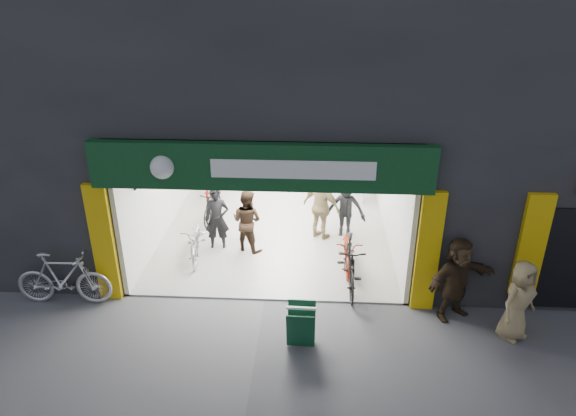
# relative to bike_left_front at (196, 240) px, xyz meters

# --- Properties ---
(ground) EXTENTS (60.00, 60.00, 0.00)m
(ground) POSITION_rel_bike_left_front_xyz_m (1.80, -1.73, -0.45)
(ground) COLOR #56565B
(ground) RESTS_ON ground
(building) EXTENTS (17.00, 10.27, 8.00)m
(building) POSITION_rel_bike_left_front_xyz_m (2.71, 3.26, 3.86)
(building) COLOR #232326
(building) RESTS_ON ground
(bike_left_front) EXTENTS (0.85, 1.80, 0.91)m
(bike_left_front) POSITION_rel_bike_left_front_xyz_m (0.00, 0.00, 0.00)
(bike_left_front) COLOR #A1A2A6
(bike_left_front) RESTS_ON ground
(bike_left_midfront) EXTENTS (0.60, 1.59, 0.93)m
(bike_left_midfront) POSITION_rel_bike_left_front_xyz_m (-0.00, 2.02, 0.01)
(bike_left_midfront) COLOR black
(bike_left_midfront) RESTS_ON ground
(bike_left_midback) EXTENTS (0.88, 2.08, 1.07)m
(bike_left_midback) POSITION_rel_bike_left_front_xyz_m (-0.21, 3.77, 0.08)
(bike_left_midback) COLOR maroon
(bike_left_midback) RESTS_ON ground
(bike_left_back) EXTENTS (0.68, 1.74, 1.02)m
(bike_left_back) POSITION_rel_bike_left_front_xyz_m (0.00, 5.04, 0.05)
(bike_left_back) COLOR #A3A2A6
(bike_left_back) RESTS_ON ground
(bike_right_front) EXTENTS (0.58, 1.93, 1.16)m
(bike_right_front) POSITION_rel_bike_left_front_xyz_m (3.60, -1.13, 0.12)
(bike_right_front) COLOR black
(bike_right_front) RESTS_ON ground
(bike_right_mid) EXTENTS (0.58, 1.65, 0.86)m
(bike_right_mid) POSITION_rel_bike_left_front_xyz_m (3.60, -0.29, -0.02)
(bike_right_mid) COLOR maroon
(bike_right_mid) RESTS_ON ground
(bike_right_back) EXTENTS (0.63, 1.94, 1.15)m
(bike_right_back) POSITION_rel_bike_left_front_xyz_m (4.30, 4.09, 0.12)
(bike_right_back) COLOR silver
(bike_right_back) RESTS_ON ground
(parked_bike) EXTENTS (1.99, 0.60, 1.19)m
(parked_bike) POSITION_rel_bike_left_front_xyz_m (-2.30, -2.03, 0.14)
(parked_bike) COLOR silver
(parked_bike) RESTS_ON ground
(customer_a) EXTENTS (0.63, 0.45, 1.63)m
(customer_a) POSITION_rel_bike_left_front_xyz_m (0.44, 0.45, 0.36)
(customer_a) COLOR black
(customer_a) RESTS_ON ground
(customer_b) EXTENTS (0.96, 0.87, 1.60)m
(customer_b) POSITION_rel_bike_left_front_xyz_m (1.18, 0.41, 0.35)
(customer_b) COLOR #332217
(customer_b) RESTS_ON ground
(customer_c) EXTENTS (1.15, 0.79, 1.63)m
(customer_c) POSITION_rel_bike_left_front_xyz_m (3.60, 1.25, 0.36)
(customer_c) COLOR black
(customer_c) RESTS_ON ground
(customer_d) EXTENTS (1.13, 0.95, 1.81)m
(customer_d) POSITION_rel_bike_left_front_xyz_m (2.99, 1.10, 0.45)
(customer_d) COLOR #9C855B
(customer_d) RESTS_ON ground
(pedestrian_near) EXTENTS (0.94, 0.87, 1.61)m
(pedestrian_near) POSITION_rel_bike_left_front_xyz_m (6.60, -2.62, 0.35)
(pedestrian_near) COLOR #927E55
(pedestrian_near) RESTS_ON ground
(pedestrian_far) EXTENTS (1.66, 1.24, 1.74)m
(pedestrian_far) POSITION_rel_bike_left_front_xyz_m (5.61, -2.03, 0.42)
(pedestrian_far) COLOR #342617
(pedestrian_far) RESTS_ON ground
(sandwich_board) EXTENTS (0.54, 0.54, 0.80)m
(sandwich_board) POSITION_rel_bike_left_front_xyz_m (2.61, -3.07, -0.01)
(sandwich_board) COLOR #0E3A22
(sandwich_board) RESTS_ON ground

